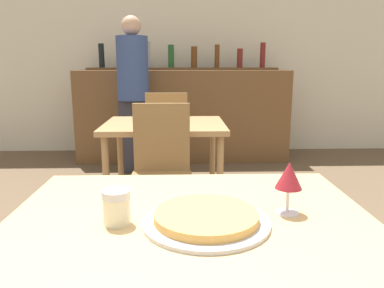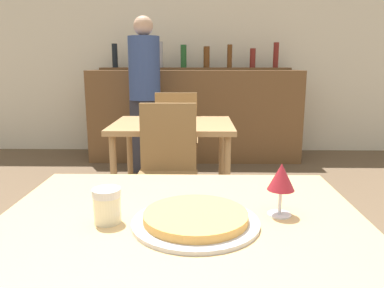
{
  "view_description": "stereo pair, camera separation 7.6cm",
  "coord_description": "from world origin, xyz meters",
  "px_view_note": "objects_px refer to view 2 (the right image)",
  "views": [
    {
      "loc": [
        -0.03,
        -1.03,
        1.2
      ],
      "look_at": [
        0.02,
        0.55,
        0.86
      ],
      "focal_mm": 35.0,
      "sensor_mm": 36.0,
      "label": 1
    },
    {
      "loc": [
        0.05,
        -1.03,
        1.2
      ],
      "look_at": [
        0.02,
        0.55,
        0.86
      ],
      "focal_mm": 35.0,
      "sensor_mm": 36.0,
      "label": 2
    }
  ],
  "objects_px": {
    "chair_far_side_front": "(167,165)",
    "person_standing": "(145,90)",
    "chair_far_side_back": "(177,134)",
    "cheese_shaker": "(107,205)",
    "wine_glass": "(281,178)",
    "pizza_tray": "(196,219)"
  },
  "relations": [
    {
      "from": "chair_far_side_back",
      "to": "cheese_shaker",
      "type": "height_order",
      "value": "chair_far_side_back"
    },
    {
      "from": "chair_far_side_front",
      "to": "cheese_shaker",
      "type": "xyz_separation_m",
      "value": [
        -0.05,
        -1.4,
        0.27
      ]
    },
    {
      "from": "cheese_shaker",
      "to": "wine_glass",
      "type": "relative_size",
      "value": 0.62
    },
    {
      "from": "pizza_tray",
      "to": "wine_glass",
      "type": "distance_m",
      "value": 0.28
    },
    {
      "from": "chair_far_side_back",
      "to": "wine_glass",
      "type": "height_order",
      "value": "chair_far_side_back"
    },
    {
      "from": "pizza_tray",
      "to": "cheese_shaker",
      "type": "distance_m",
      "value": 0.25
    },
    {
      "from": "chair_far_side_back",
      "to": "pizza_tray",
      "type": "height_order",
      "value": "chair_far_side_back"
    },
    {
      "from": "chair_far_side_front",
      "to": "person_standing",
      "type": "xyz_separation_m",
      "value": [
        -0.39,
        1.74,
        0.38
      ]
    },
    {
      "from": "cheese_shaker",
      "to": "chair_far_side_back",
      "type": "bearing_deg",
      "value": 88.85
    },
    {
      "from": "cheese_shaker",
      "to": "person_standing",
      "type": "xyz_separation_m",
      "value": [
        -0.34,
        3.14,
        0.11
      ]
    },
    {
      "from": "chair_far_side_front",
      "to": "cheese_shaker",
      "type": "relative_size",
      "value": 9.49
    },
    {
      "from": "cheese_shaker",
      "to": "wine_glass",
      "type": "height_order",
      "value": "wine_glass"
    },
    {
      "from": "pizza_tray",
      "to": "person_standing",
      "type": "relative_size",
      "value": 0.21
    },
    {
      "from": "chair_far_side_back",
      "to": "cheese_shaker",
      "type": "relative_size",
      "value": 9.49
    },
    {
      "from": "chair_far_side_front",
      "to": "wine_glass",
      "type": "bearing_deg",
      "value": -71.47
    },
    {
      "from": "cheese_shaker",
      "to": "pizza_tray",
      "type": "bearing_deg",
      "value": -2.6
    },
    {
      "from": "person_standing",
      "to": "chair_far_side_back",
      "type": "bearing_deg",
      "value": -58.74
    },
    {
      "from": "pizza_tray",
      "to": "cheese_shaker",
      "type": "xyz_separation_m",
      "value": [
        -0.25,
        0.01,
        0.03
      ]
    },
    {
      "from": "chair_far_side_back",
      "to": "person_standing",
      "type": "distance_m",
      "value": 0.83
    },
    {
      "from": "chair_far_side_front",
      "to": "person_standing",
      "type": "distance_m",
      "value": 1.82
    },
    {
      "from": "chair_far_side_front",
      "to": "chair_far_side_back",
      "type": "bearing_deg",
      "value": 90.0
    },
    {
      "from": "chair_far_side_front",
      "to": "wine_glass",
      "type": "distance_m",
      "value": 1.45
    }
  ]
}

